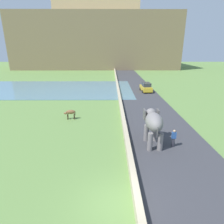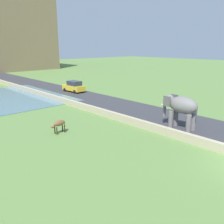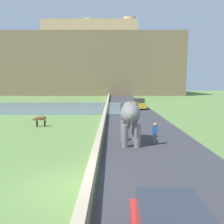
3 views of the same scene
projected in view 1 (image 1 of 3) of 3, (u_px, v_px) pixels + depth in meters
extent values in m
plane|color=#608442|center=(115.00, 204.00, 10.44)|extent=(220.00, 220.00, 0.00)
cube|color=#38383D|center=(144.00, 103.00, 29.39)|extent=(7.00, 120.00, 0.06)
cube|color=tan|center=(121.00, 105.00, 27.37)|extent=(0.40, 110.00, 0.70)
cube|color=slate|center=(45.00, 89.00, 39.47)|extent=(36.00, 18.00, 0.08)
cube|color=#7F6B4C|center=(97.00, 42.00, 81.14)|extent=(64.00, 28.00, 20.62)
cube|color=tan|center=(96.00, 7.00, 76.85)|extent=(34.33, 8.00, 6.00)
cylinder|color=tan|center=(60.00, 8.00, 76.84)|extent=(3.54, 3.54, 5.51)
cylinder|color=tan|center=(96.00, 6.00, 76.71)|extent=(4.35, 4.35, 6.86)
cylinder|color=tan|center=(132.00, 5.00, 76.70)|extent=(4.75, 4.75, 7.44)
ellipsoid|color=slate|center=(154.00, 122.00, 15.97)|extent=(1.41, 2.70, 1.50)
cylinder|color=slate|center=(146.00, 133.00, 17.26)|extent=(0.44, 0.44, 1.60)
cylinder|color=slate|center=(155.00, 133.00, 17.27)|extent=(0.44, 0.44, 1.60)
cylinder|color=slate|center=(150.00, 142.00, 15.60)|extent=(0.44, 0.44, 1.60)
cylinder|color=slate|center=(160.00, 142.00, 15.61)|extent=(0.44, 0.44, 1.60)
ellipsoid|color=slate|center=(151.00, 114.00, 17.25)|extent=(1.00, 0.90, 1.10)
cube|color=#575454|center=(144.00, 114.00, 17.11)|extent=(0.12, 0.70, 0.90)
cube|color=#575454|center=(158.00, 114.00, 17.12)|extent=(0.12, 0.70, 0.90)
cylinder|color=slate|center=(149.00, 121.00, 17.99)|extent=(0.28, 0.28, 1.50)
cone|color=silver|center=(147.00, 117.00, 17.78)|extent=(0.12, 0.56, 0.17)
cone|color=silver|center=(152.00, 117.00, 17.78)|extent=(0.12, 0.56, 0.17)
cylinder|color=#575454|center=(157.00, 132.00, 14.83)|extent=(0.08, 0.08, 0.90)
cylinder|color=#33333D|center=(173.00, 143.00, 16.29)|extent=(0.22, 0.22, 0.85)
cube|color=#2D569E|center=(174.00, 135.00, 16.06)|extent=(0.36, 0.22, 0.56)
sphere|color=tan|center=(174.00, 131.00, 15.94)|extent=(0.22, 0.22, 0.22)
cube|color=gold|center=(146.00, 88.00, 36.77)|extent=(1.89, 4.08, 0.80)
cube|color=#2D333D|center=(146.00, 85.00, 36.34)|extent=(1.55, 2.27, 0.70)
cylinder|color=black|center=(140.00, 89.00, 38.09)|extent=(0.21, 0.61, 0.60)
cylinder|color=black|center=(148.00, 89.00, 38.17)|extent=(0.21, 0.61, 0.60)
cylinder|color=black|center=(143.00, 92.00, 35.63)|extent=(0.21, 0.61, 0.60)
cylinder|color=black|center=(151.00, 92.00, 35.72)|extent=(0.21, 0.61, 0.60)
ellipsoid|color=brown|center=(71.00, 112.00, 22.59)|extent=(1.12, 0.50, 0.50)
cylinder|color=#302014|center=(68.00, 117.00, 22.61)|extent=(0.10, 0.10, 0.65)
cylinder|color=#302014|center=(68.00, 116.00, 22.90)|extent=(0.10, 0.10, 0.65)
cylinder|color=#302014|center=(74.00, 117.00, 22.65)|extent=(0.10, 0.10, 0.65)
cylinder|color=#302014|center=(74.00, 116.00, 22.94)|extent=(0.10, 0.10, 0.65)
ellipsoid|color=brown|center=(65.00, 113.00, 22.60)|extent=(0.41, 0.26, 0.26)
cone|color=beige|center=(65.00, 112.00, 22.46)|extent=(0.04, 0.04, 0.12)
cone|color=beige|center=(65.00, 112.00, 22.63)|extent=(0.04, 0.04, 0.12)
cylinder|color=#302014|center=(75.00, 113.00, 22.68)|extent=(0.04, 0.04, 0.45)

